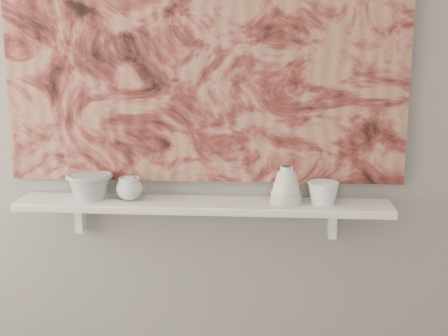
# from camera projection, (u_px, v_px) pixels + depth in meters

# --- Properties ---
(wall_back) EXTENTS (3.60, 0.00, 3.60)m
(wall_back) POSITION_uv_depth(u_px,v_px,m) (204.00, 86.00, 2.33)
(wall_back) COLOR gray
(wall_back) RESTS_ON floor
(shelf) EXTENTS (1.40, 0.18, 0.03)m
(shelf) POSITION_uv_depth(u_px,v_px,m) (203.00, 205.00, 2.33)
(shelf) COLOR white
(shelf) RESTS_ON wall_back
(shelf_stripe) EXTENTS (1.40, 0.01, 0.02)m
(shelf_stripe) POSITION_uv_depth(u_px,v_px,m) (200.00, 212.00, 2.24)
(shelf_stripe) COLOR beige
(shelf_stripe) RESTS_ON shelf
(bracket_left) EXTENTS (0.03, 0.06, 0.12)m
(bracket_left) POSITION_uv_depth(u_px,v_px,m) (80.00, 217.00, 2.44)
(bracket_left) COLOR white
(bracket_left) RESTS_ON wall_back
(bracket_right) EXTENTS (0.03, 0.06, 0.12)m
(bracket_right) POSITION_uv_depth(u_px,v_px,m) (332.00, 222.00, 2.38)
(bracket_right) COLOR white
(bracket_right) RESTS_ON wall_back
(painting) EXTENTS (1.50, 0.02, 1.10)m
(painting) POSITION_uv_depth(u_px,v_px,m) (204.00, 34.00, 2.28)
(painting) COLOR maroon
(painting) RESTS_ON wall_back
(house_motif) EXTENTS (0.09, 0.00, 0.08)m
(house_motif) POSITION_uv_depth(u_px,v_px,m) (325.00, 120.00, 2.30)
(house_motif) COLOR black
(house_motif) RESTS_ON painting
(bowl_grey) EXTENTS (0.19, 0.19, 0.10)m
(bowl_grey) POSITION_uv_depth(u_px,v_px,m) (90.00, 186.00, 2.35)
(bowl_grey) COLOR #959592
(bowl_grey) RESTS_ON shelf
(cup_cream) EXTENTS (0.10, 0.10, 0.09)m
(cup_cream) POSITION_uv_depth(u_px,v_px,m) (129.00, 188.00, 2.34)
(cup_cream) COLOR beige
(cup_cream) RESTS_ON shelf
(bell_vessel) EXTENTS (0.14, 0.14, 0.14)m
(bell_vessel) POSITION_uv_depth(u_px,v_px,m) (286.00, 185.00, 2.29)
(bell_vessel) COLOR silver
(bell_vessel) RESTS_ON shelf
(bowl_white) EXTENTS (0.12, 0.12, 0.08)m
(bowl_white) POSITION_uv_depth(u_px,v_px,m) (323.00, 192.00, 2.29)
(bowl_white) COLOR white
(bowl_white) RESTS_ON shelf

